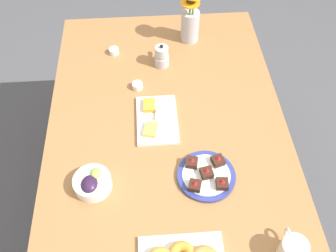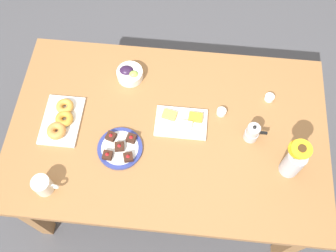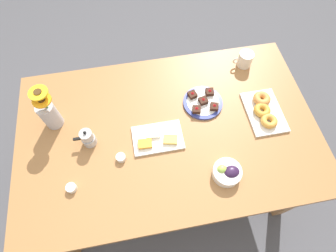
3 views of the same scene
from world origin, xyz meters
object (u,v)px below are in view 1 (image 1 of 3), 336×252
Objects in this scene: cheese_platter at (156,119)px; jam_cup_honey at (114,51)px; dining_table at (168,144)px; jam_cup_berry at (137,86)px; flower_vase at (190,23)px; grape_bowl at (92,183)px; dessert_plate at (206,175)px; moka_pot at (163,56)px; coffee_mug at (292,250)px.

jam_cup_honey is at bearing 22.69° from cheese_platter.
jam_cup_berry reaches higher than dining_table.
grape_bowl is at bearing 151.64° from flower_vase.
dining_table is 7.25× the size of dessert_plate.
flower_vase is at bearing -14.42° from dining_table.
dining_table is 0.12m from cheese_platter.
jam_cup_berry is 0.20m from moka_pot.
coffee_mug reaches higher than jam_cup_honey.
coffee_mug is at bearing -146.13° from dining_table.
flower_vase is at bearing -1.63° from dessert_plate.
dessert_plate is 0.82m from flower_vase.
flower_vase is at bearing -28.36° from grape_bowl.
dessert_plate is (-0.29, -0.17, 0.00)m from cheese_platter.
dessert_plate reaches higher than dining_table.
dessert_plate is 1.86× the size of moka_pot.
grape_bowl is 0.42m from dessert_plate.
jam_cup_berry is at bearing -155.85° from jam_cup_honey.
cheese_platter is (0.06, 0.04, 0.10)m from dining_table.
cheese_platter is 0.95× the size of flower_vase.
jam_cup_berry is at bearing 140.17° from moka_pot.
coffee_mug is 1.01m from moka_pot.
coffee_mug is 0.73m from cheese_platter.
dining_table is 0.57m from jam_cup_honey.
dessert_plate reaches higher than jam_cup_honey.
moka_pot is at bearing -0.66° from dining_table.
grape_bowl is at bearing 175.08° from jam_cup_honey.
dessert_plate is (-0.73, -0.36, -0.00)m from jam_cup_honey.
coffee_mug is at bearing -114.70° from grape_bowl.
flower_vase is 2.29× the size of moka_pot.
cheese_platter is at bearing 33.96° from coffee_mug.
jam_cup_honey is at bearing 26.14° from dessert_plate.
flower_vase reaches higher than jam_cup_berry.
dining_table is 33.33× the size of jam_cup_berry.
flower_vase reaches higher than cheese_platter.
jam_cup_honey is 1.00× the size of jam_cup_berry.
cheese_platter reaches higher than jam_cup_honey.
jam_cup_honey is (0.51, 0.23, 0.10)m from dining_table.
grape_bowl reaches higher than cheese_platter.
grape_bowl is 0.53m from jam_cup_berry.
dining_table is at bearing 179.34° from moka_pot.
coffee_mug is (-0.54, -0.36, 0.13)m from dining_table.
dining_table is 5.87× the size of flower_vase.
moka_pot is (0.95, 0.36, 0.00)m from coffee_mug.
moka_pot is at bearing -24.77° from grape_bowl.
grape_bowl is (-0.24, 0.29, 0.12)m from dining_table.
grape_bowl is at bearing 128.73° from dining_table.
dining_table is 33.33× the size of jam_cup_honey.
jam_cup_honey is at bearing 102.12° from flower_vase.
cheese_platter is at bearing 31.09° from dessert_plate.
flower_vase is (0.52, -0.20, 0.09)m from cheese_platter.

